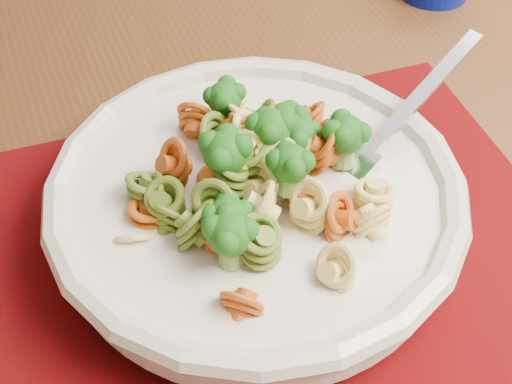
{
  "coord_description": "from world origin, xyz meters",
  "views": [
    {
      "loc": [
        -0.68,
        -0.48,
        1.08
      ],
      "look_at": [
        -0.67,
        -0.15,
        0.74
      ],
      "focal_mm": 50.0,
      "sensor_mm": 36.0,
      "label": 1
    }
  ],
  "objects": [
    {
      "name": "dining_table",
      "position": [
        -0.61,
        -0.08,
        0.61
      ],
      "size": [
        1.79,
        1.47,
        0.69
      ],
      "rotation": [
        0.0,
        0.0,
        0.36
      ],
      "color": "#512A16",
      "rests_on": "ground"
    },
    {
      "name": "placemat",
      "position": [
        -0.66,
        -0.16,
        0.69
      ],
      "size": [
        0.48,
        0.42,
        0.0
      ],
      "primitive_type": "cube",
      "rotation": [
        0.0,
        0.0,
        0.3
      ],
      "color": "#510303",
      "rests_on": "dining_table"
    },
    {
      "name": "pasta_bowl",
      "position": [
        -0.67,
        -0.15,
        0.73
      ],
      "size": [
        0.29,
        0.29,
        0.05
      ],
      "color": "beige",
      "rests_on": "placemat"
    },
    {
      "name": "pasta_broccoli_heap",
      "position": [
        -0.67,
        -0.15,
        0.74
      ],
      "size": [
        0.24,
        0.24,
        0.06
      ],
      "primitive_type": null,
      "color": "#EBCF74",
      "rests_on": "pasta_bowl"
    },
    {
      "name": "fork",
      "position": [
        -0.6,
        -0.13,
        0.74
      ],
      "size": [
        0.15,
        0.14,
        0.08
      ],
      "primitive_type": null,
      "rotation": [
        0.0,
        -0.35,
        0.76
      ],
      "color": "silver",
      "rests_on": "pasta_bowl"
    }
  ]
}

